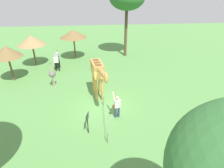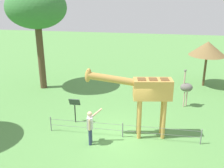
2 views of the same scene
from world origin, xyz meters
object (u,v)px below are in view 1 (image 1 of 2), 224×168
Objects in this scene: visitor at (117,105)px; zebra at (57,58)px; info_sign at (87,120)px; giraffe at (98,72)px; shade_hut_far at (31,40)px; ostrich at (52,74)px; shade_hut_aside at (73,34)px; shade_hut_near at (6,52)px.

visitor is 9.63m from zebra.
info_sign is at bearing -55.13° from visitor.
giraffe reaches higher than visitor.
giraffe is at bearing 168.00° from info_sign.
visitor is at bearing 31.62° from zebra.
shade_hut_far reaches higher than info_sign.
visitor is at bearing 46.80° from ostrich.
ostrich is 6.48m from info_sign.
shade_hut_aside is (-8.83, -2.44, 0.64)m from giraffe.
info_sign is at bearing 42.64° from shade_hut_near.
zebra is at bearing -161.18° from info_sign.
shade_hut_aside is at bearing 151.95° from zebra.
shade_hut_far is 2.44× the size of info_sign.
shade_hut_near is at bearing -112.83° from ostrich.
shade_hut_aside is at bearing 134.39° from shade_hut_near.
shade_hut_near reaches higher than info_sign.
info_sign is (1.27, -1.82, 0.05)m from visitor.
shade_hut_aside is at bearing -162.48° from visitor.
ostrich is at bearing 4.11° from zebra.
visitor is 0.52× the size of shade_hut_far.
zebra is 0.57× the size of shade_hut_near.
visitor is at bearing 124.87° from info_sign.
shade_hut_far is (-1.24, -2.48, 1.55)m from zebra.
shade_hut_far is at bearing -151.92° from info_sign.
zebra is 0.81× the size of ostrich.
giraffe is 4.45m from ostrich.
zebra is 3.18m from shade_hut_far.
giraffe is at bearing 33.86° from zebra.
shade_hut_far is 4.36m from shade_hut_aside.
ostrich is 5.87m from shade_hut_far.
shade_hut_near is (-1.61, -3.82, 1.50)m from ostrich.
shade_hut_aside is at bearing -172.25° from info_sign.
info_sign is (10.71, 5.71, -1.76)m from shade_hut_far.
info_sign is at bearing -12.00° from giraffe.
shade_hut_aside is (-11.09, -3.50, 1.97)m from visitor.
shade_hut_near is 7.14m from shade_hut_aside.
info_sign is (5.76, 2.96, -0.23)m from ostrich.
shade_hut_aside is at bearing -164.58° from giraffe.
giraffe is 9.18m from shade_hut_aside.
info_sign is at bearing 18.82° from zebra.
giraffe is 2.96× the size of info_sign.
zebra is at bearing -175.89° from ostrich.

